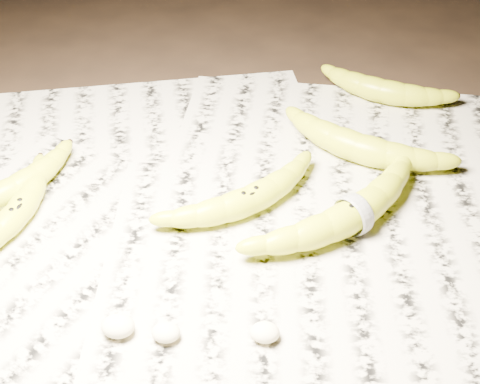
# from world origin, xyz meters

# --- Properties ---
(ground) EXTENTS (3.00, 3.00, 0.00)m
(ground) POSITION_xyz_m (0.00, 0.00, 0.00)
(ground) COLOR black
(ground) RESTS_ON ground
(newspaper_patch) EXTENTS (0.90, 0.70, 0.01)m
(newspaper_patch) POSITION_xyz_m (0.02, 0.03, 0.00)
(newspaper_patch) COLOR #BEB7A3
(newspaper_patch) RESTS_ON ground
(banana_left_a) EXTENTS (0.09, 0.19, 0.03)m
(banana_left_a) POSITION_xyz_m (-0.23, 0.00, 0.02)
(banana_left_a) COLOR #B0C418
(banana_left_a) RESTS_ON newspaper_patch
(banana_left_b) EXTENTS (0.15, 0.17, 0.03)m
(banana_left_b) POSITION_xyz_m (-0.25, 0.05, 0.02)
(banana_left_b) COLOR #B0C418
(banana_left_b) RESTS_ON newspaper_patch
(banana_center) EXTENTS (0.19, 0.16, 0.04)m
(banana_center) POSITION_xyz_m (0.03, 0.04, 0.03)
(banana_center) COLOR #B0C418
(banana_center) RESTS_ON newspaper_patch
(banana_taped) EXTENTS (0.22, 0.21, 0.04)m
(banana_taped) POSITION_xyz_m (0.15, 0.02, 0.03)
(banana_taped) COLOR #B0C418
(banana_taped) RESTS_ON newspaper_patch
(banana_upper_a) EXTENTS (0.21, 0.15, 0.04)m
(banana_upper_a) POSITION_xyz_m (0.17, 0.15, 0.03)
(banana_upper_a) COLOR #B0C418
(banana_upper_a) RESTS_ON newspaper_patch
(banana_upper_b) EXTENTS (0.18, 0.11, 0.04)m
(banana_upper_b) POSITION_xyz_m (0.21, 0.30, 0.03)
(banana_upper_b) COLOR #B0C418
(banana_upper_b) RESTS_ON newspaper_patch
(measuring_tape) EXTENTS (0.04, 0.04, 0.05)m
(measuring_tape) POSITION_xyz_m (0.15, 0.02, 0.03)
(measuring_tape) COLOR white
(measuring_tape) RESTS_ON newspaper_patch
(flesh_chunk_a) EXTENTS (0.03, 0.03, 0.02)m
(flesh_chunk_a) POSITION_xyz_m (-0.09, -0.14, 0.02)
(flesh_chunk_a) COLOR #FAEEC1
(flesh_chunk_a) RESTS_ON newspaper_patch
(flesh_chunk_b) EXTENTS (0.03, 0.02, 0.02)m
(flesh_chunk_b) POSITION_xyz_m (-0.04, -0.15, 0.02)
(flesh_chunk_b) COLOR #FAEEC1
(flesh_chunk_b) RESTS_ON newspaper_patch
(flesh_chunk_c) EXTENTS (0.03, 0.02, 0.02)m
(flesh_chunk_c) POSITION_xyz_m (0.06, -0.14, 0.02)
(flesh_chunk_c) COLOR #FAEEC1
(flesh_chunk_c) RESTS_ON newspaper_patch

